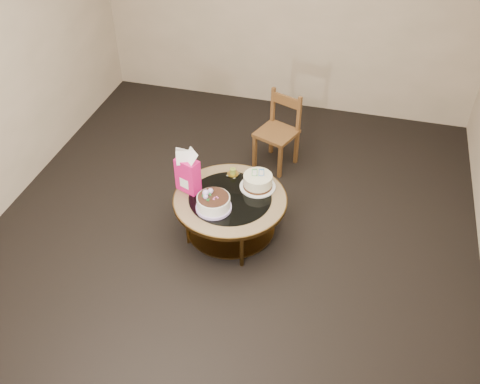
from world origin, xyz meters
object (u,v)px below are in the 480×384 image
(decorated_cake, at_px, (213,203))
(cream_cake, at_px, (258,182))
(dining_chair, at_px, (278,131))
(gift_bag, at_px, (188,171))
(coffee_table, at_px, (230,204))

(decorated_cake, bearing_deg, cream_cake, 51.87)
(decorated_cake, bearing_deg, dining_chair, 78.62)
(cream_cake, xyz_separation_m, gift_bag, (-0.59, -0.19, 0.14))
(decorated_cake, height_order, dining_chair, dining_chair)
(decorated_cake, bearing_deg, coffee_table, 61.15)
(decorated_cake, height_order, cream_cake, cream_cake)
(coffee_table, xyz_separation_m, decorated_cake, (-0.10, -0.18, 0.14))
(coffee_table, height_order, dining_chair, dining_chair)
(cream_cake, relative_size, gift_bag, 0.78)
(coffee_table, height_order, cream_cake, cream_cake)
(cream_cake, xyz_separation_m, dining_chair, (-0.02, 1.01, -0.11))
(coffee_table, distance_m, dining_chair, 1.23)
(coffee_table, height_order, decorated_cake, decorated_cake)
(cream_cake, height_order, dining_chair, dining_chair)
(gift_bag, height_order, dining_chair, gift_bag)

